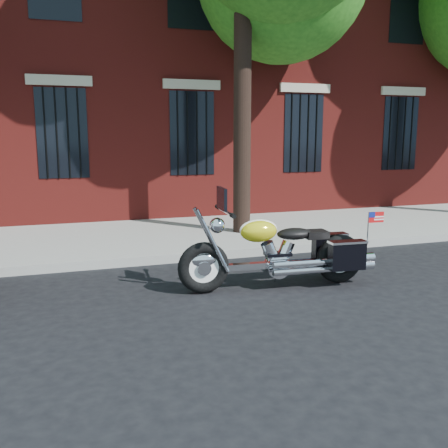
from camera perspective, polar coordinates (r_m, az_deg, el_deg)
name	(u,v)px	position (r m, az deg, el deg)	size (l,w,h in m)	color
ground	(276,277)	(7.83, 5.92, -6.02)	(120.00, 120.00, 0.00)	black
curb	(245,252)	(9.05, 2.36, -3.26)	(40.00, 0.16, 0.15)	gray
sidewalk	(214,233)	(10.78, -1.14, -1.05)	(40.00, 3.60, 0.15)	gray
building	(152,14)	(17.61, -8.26, 22.64)	(26.00, 10.08, 12.00)	maroon
motorcycle	(284,254)	(7.20, 6.87, -3.40)	(2.88, 0.93, 1.47)	black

